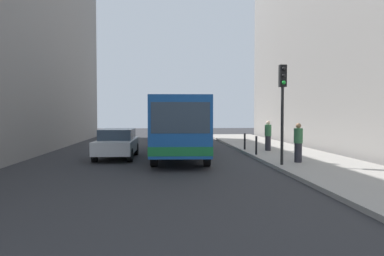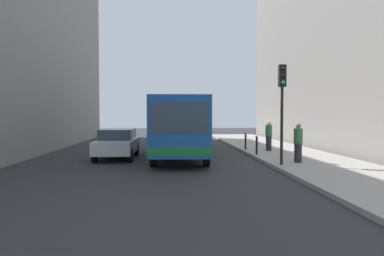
{
  "view_description": "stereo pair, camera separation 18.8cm",
  "coord_description": "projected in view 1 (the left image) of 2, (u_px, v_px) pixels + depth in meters",
  "views": [
    {
      "loc": [
        -1.28,
        -16.65,
        2.25
      ],
      "look_at": [
        0.04,
        0.55,
        1.57
      ],
      "focal_mm": 33.63,
      "sensor_mm": 36.0,
      "label": 1
    },
    {
      "loc": [
        -1.09,
        -16.66,
        2.25
      ],
      "look_at": [
        0.04,
        0.55,
        1.57
      ],
      "focal_mm": 33.63,
      "sensor_mm": 36.0,
      "label": 2
    }
  ],
  "objects": [
    {
      "name": "car_beside_bus",
      "position": [
        117.0,
        143.0,
        18.27
      ],
      "size": [
        1.91,
        4.43,
        1.48
      ],
      "rotation": [
        0.0,
        0.0,
        3.13
      ],
      "color": "silver",
      "rests_on": "ground"
    },
    {
      "name": "bus",
      "position": [
        180.0,
        124.0,
        19.32
      ],
      "size": [
        2.99,
        11.12,
        3.0
      ],
      "rotation": [
        0.0,
        0.0,
        3.1
      ],
      "color": "#19519E",
      "rests_on": "ground"
    },
    {
      "name": "sidewalk",
      "position": [
        304.0,
        159.0,
        17.19
      ],
      "size": [
        4.4,
        40.0,
        0.15
      ],
      "primitive_type": "cube",
      "color": "#9E9991",
      "rests_on": "ground"
    },
    {
      "name": "ground_plane",
      "position": [
        192.0,
        162.0,
        16.77
      ],
      "size": [
        80.0,
        80.0,
        0.0
      ],
      "primitive_type": "plane",
      "color": "#2D2D30"
    },
    {
      "name": "bollard_near",
      "position": [
        256.0,
        145.0,
        18.53
      ],
      "size": [
        0.11,
        0.11,
        0.95
      ],
      "primitive_type": "cylinder",
      "color": "black",
      "rests_on": "sidewalk"
    },
    {
      "name": "building_right",
      "position": [
        380.0,
        4.0,
        21.3
      ],
      "size": [
        7.0,
        32.0,
        17.5
      ],
      "primitive_type": "cube",
      "color": "gray",
      "rests_on": "ground"
    },
    {
      "name": "traffic_light",
      "position": [
        283.0,
        95.0,
        14.69
      ],
      "size": [
        0.28,
        0.33,
        4.1
      ],
      "color": "black",
      "rests_on": "sidewalk"
    },
    {
      "name": "pedestrian_mid_sidewalk",
      "position": [
        268.0,
        136.0,
        20.52
      ],
      "size": [
        0.38,
        0.38,
        1.71
      ],
      "rotation": [
        0.0,
        0.0,
        4.81
      ],
      "color": "#26262D",
      "rests_on": "sidewalk"
    },
    {
      "name": "pedestrian_near_signal",
      "position": [
        298.0,
        143.0,
        15.56
      ],
      "size": [
        0.38,
        0.38,
        1.7
      ],
      "rotation": [
        0.0,
        0.0,
        4.04
      ],
      "color": "#26262D",
      "rests_on": "sidewalk"
    },
    {
      "name": "bollard_mid",
      "position": [
        245.0,
        141.0,
        21.2
      ],
      "size": [
        0.11,
        0.11,
        0.95
      ],
      "primitive_type": "cylinder",
      "color": "black",
      "rests_on": "sidewalk"
    }
  ]
}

